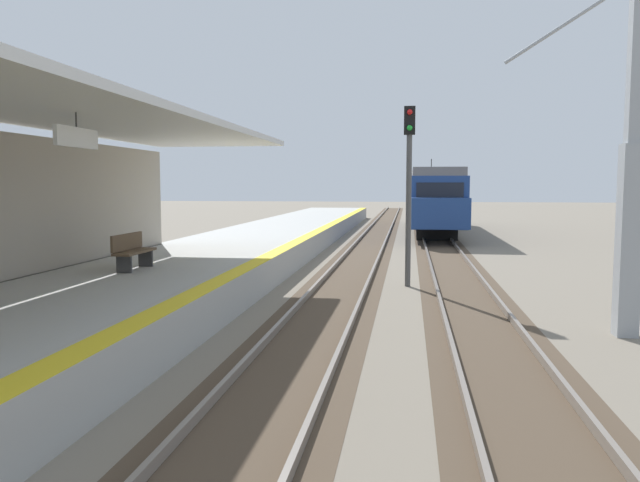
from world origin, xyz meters
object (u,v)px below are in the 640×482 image
Objects in this scene: approaching_train at (433,197)px; platform_bench at (132,250)px; rail_signal_post at (409,177)px; catenary_pylon_far_side at (616,152)px.

platform_bench is at bearing -107.66° from approaching_train.
rail_signal_post reaches higher than approaching_train.
rail_signal_post is at bearing -94.01° from approaching_train.
catenary_pylon_far_side is (3.94, -5.43, 0.41)m from rail_signal_post.
approaching_train is at bearing 95.06° from catenary_pylon_far_side.
platform_bench is (-10.60, 1.51, -2.23)m from catenary_pylon_far_side.
catenary_pylon_far_side is at bearing -84.94° from approaching_train.
approaching_train is 27.38m from catenary_pylon_far_side.
approaching_train is 2.61× the size of catenary_pylon_far_side.
catenary_pylon_far_side is 4.69× the size of platform_bench.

